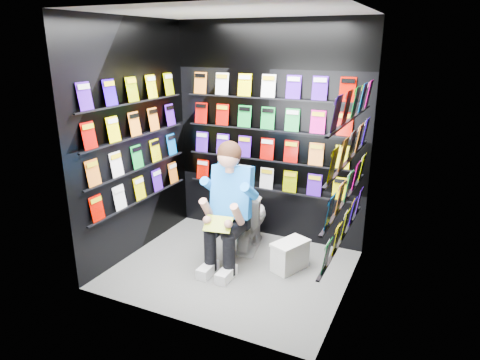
% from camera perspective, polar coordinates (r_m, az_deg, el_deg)
% --- Properties ---
extents(floor, '(2.40, 2.40, 0.00)m').
position_cam_1_polar(floor, '(4.72, -1.10, -11.76)').
color(floor, '#595957').
rests_on(floor, ground).
extents(ceiling, '(2.40, 2.40, 0.00)m').
position_cam_1_polar(ceiling, '(4.11, -1.33, 21.57)').
color(ceiling, white).
rests_on(ceiling, floor).
extents(wall_back, '(2.40, 0.04, 2.60)m').
position_cam_1_polar(wall_back, '(5.13, 3.81, 6.19)').
color(wall_back, black).
rests_on(wall_back, floor).
extents(wall_front, '(2.40, 0.04, 2.60)m').
position_cam_1_polar(wall_front, '(3.40, -8.73, -0.03)').
color(wall_front, black).
rests_on(wall_front, floor).
extents(wall_left, '(0.04, 2.00, 2.60)m').
position_cam_1_polar(wall_left, '(4.88, -13.98, 5.09)').
color(wall_left, black).
rests_on(wall_left, floor).
extents(wall_right, '(0.04, 2.00, 2.60)m').
position_cam_1_polar(wall_right, '(3.87, 14.93, 1.75)').
color(wall_right, black).
rests_on(wall_right, floor).
extents(comics_back, '(2.10, 0.06, 1.37)m').
position_cam_1_polar(comics_back, '(5.10, 3.69, 6.18)').
color(comics_back, '#C80B00').
rests_on(comics_back, wall_back).
extents(comics_left, '(0.06, 1.70, 1.37)m').
position_cam_1_polar(comics_left, '(4.86, -13.71, 5.12)').
color(comics_left, '#C80B00').
rests_on(comics_left, wall_left).
extents(comics_right, '(0.06, 1.70, 1.37)m').
position_cam_1_polar(comics_right, '(3.87, 14.50, 1.87)').
color(comics_right, '#C80B00').
rests_on(comics_right, wall_right).
extents(toilet, '(0.55, 0.81, 0.73)m').
position_cam_1_polar(toilet, '(5.04, 1.03, -5.08)').
color(toilet, white).
rests_on(toilet, floor).
extents(longbox, '(0.35, 0.44, 0.29)m').
position_cam_1_polar(longbox, '(4.68, 6.68, -10.11)').
color(longbox, white).
rests_on(longbox, floor).
extents(longbox_lid, '(0.38, 0.47, 0.03)m').
position_cam_1_polar(longbox_lid, '(4.61, 6.75, -8.34)').
color(longbox_lid, white).
rests_on(longbox_lid, longbox).
extents(reader, '(0.71, 0.92, 1.54)m').
position_cam_1_polar(reader, '(4.57, -0.91, -1.70)').
color(reader, blue).
rests_on(reader, toilet).
extents(held_comic, '(0.31, 0.22, 0.12)m').
position_cam_1_polar(held_comic, '(4.36, -2.93, -5.88)').
color(held_comic, green).
rests_on(held_comic, reader).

